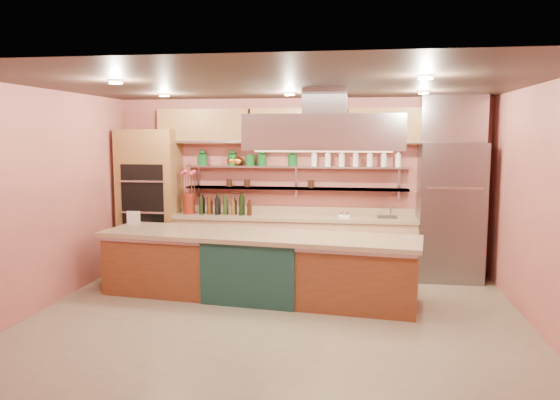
% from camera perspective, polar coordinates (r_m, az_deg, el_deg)
% --- Properties ---
extents(floor, '(6.00, 5.00, 0.02)m').
position_cam_1_polar(floor, '(6.83, -0.37, -12.22)').
color(floor, gray).
rests_on(floor, ground).
extents(ceiling, '(6.00, 5.00, 0.02)m').
position_cam_1_polar(ceiling, '(6.47, -0.39, 11.99)').
color(ceiling, black).
rests_on(ceiling, wall_back).
extents(wall_back, '(6.00, 0.04, 2.80)m').
position_cam_1_polar(wall_back, '(8.97, 2.05, 1.62)').
color(wall_back, '#B35D54').
rests_on(wall_back, floor).
extents(wall_front, '(6.00, 0.04, 2.80)m').
position_cam_1_polar(wall_front, '(4.08, -5.73, -4.84)').
color(wall_front, '#B35D54').
rests_on(wall_front, floor).
extents(wall_left, '(0.04, 5.00, 2.80)m').
position_cam_1_polar(wall_left, '(7.56, -23.48, 0.05)').
color(wall_left, '#B35D54').
rests_on(wall_left, floor).
extents(wall_right, '(0.04, 5.00, 2.80)m').
position_cam_1_polar(wall_right, '(6.74, 25.74, -0.83)').
color(wall_right, '#B35D54').
rests_on(wall_right, floor).
extents(oven_stack, '(0.95, 0.64, 2.30)m').
position_cam_1_polar(oven_stack, '(9.28, -13.40, 0.06)').
color(oven_stack, brown).
rests_on(oven_stack, floor).
extents(refrigerator, '(0.95, 0.72, 2.10)m').
position_cam_1_polar(refrigerator, '(8.70, 17.34, -1.17)').
color(refrigerator, slate).
rests_on(refrigerator, floor).
extents(back_counter, '(3.84, 0.64, 0.93)m').
position_cam_1_polar(back_counter, '(8.81, 1.48, -4.62)').
color(back_counter, tan).
rests_on(back_counter, floor).
extents(wall_shelf_lower, '(3.60, 0.26, 0.03)m').
position_cam_1_polar(wall_shelf_lower, '(8.85, 1.63, 1.22)').
color(wall_shelf_lower, '#A9ABB0').
rests_on(wall_shelf_lower, wall_back).
extents(wall_shelf_upper, '(3.60, 0.26, 0.03)m').
position_cam_1_polar(wall_shelf_upper, '(8.82, 1.64, 3.49)').
color(wall_shelf_upper, '#A9ABB0').
rests_on(wall_shelf_upper, wall_back).
extents(upper_cabinets, '(4.60, 0.36, 0.55)m').
position_cam_1_polar(upper_cabinets, '(8.75, 1.94, 7.72)').
color(upper_cabinets, brown).
rests_on(upper_cabinets, wall_back).
extents(range_hood, '(2.00, 1.00, 0.45)m').
position_cam_1_polar(range_hood, '(7.15, 4.71, 7.07)').
color(range_hood, '#A9ABB0').
rests_on(range_hood, ceiling).
extents(ceiling_downlights, '(4.00, 2.80, 0.02)m').
position_cam_1_polar(ceiling_downlights, '(6.67, -0.12, 11.58)').
color(ceiling_downlights, '#FFE5A5').
rests_on(ceiling_downlights, ceiling).
extents(island, '(4.32, 1.43, 0.89)m').
position_cam_1_polar(island, '(7.48, -2.37, -6.89)').
color(island, brown).
rests_on(island, floor).
extents(flower_vase, '(0.20, 0.20, 0.34)m').
position_cam_1_polar(flower_vase, '(9.03, -9.50, -0.36)').
color(flower_vase, maroon).
rests_on(flower_vase, back_counter).
extents(oil_bottle_cluster, '(0.96, 0.47, 0.30)m').
position_cam_1_polar(oil_bottle_cluster, '(8.86, -5.69, -0.57)').
color(oil_bottle_cluster, black).
rests_on(oil_bottle_cluster, back_counter).
extents(kitchen_scale, '(0.21, 0.18, 0.10)m').
position_cam_1_polar(kitchen_scale, '(8.62, 6.77, -1.47)').
color(kitchen_scale, white).
rests_on(kitchen_scale, back_counter).
extents(bar_faucet, '(0.03, 0.03, 0.21)m').
position_cam_1_polar(bar_faucet, '(8.72, 11.48, -1.08)').
color(bar_faucet, silver).
rests_on(bar_faucet, back_counter).
extents(copper_kettle, '(0.24, 0.24, 0.15)m').
position_cam_1_polar(copper_kettle, '(8.98, -4.44, 4.09)').
color(copper_kettle, orange).
rests_on(copper_kettle, wall_shelf_upper).
extents(green_canister, '(0.18, 0.18, 0.18)m').
position_cam_1_polar(green_canister, '(8.93, -3.15, 4.18)').
color(green_canister, '#104C1A').
rests_on(green_canister, wall_shelf_upper).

